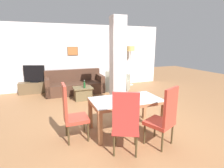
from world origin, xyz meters
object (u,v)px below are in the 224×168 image
(dining_table, at_px, (126,106))
(coffee_table, at_px, (83,93))
(dining_chair_near_left, at_px, (126,122))
(dining_chair_head_left, at_px, (71,112))
(floor_lamp, at_px, (131,52))
(tv_stand, at_px, (36,87))
(sofa, at_px, (75,85))
(tv_screen, at_px, (34,74))
(armchair, at_px, (117,84))
(bottle, at_px, (84,85))
(dining_chair_near_right, at_px, (164,116))

(dining_table, distance_m, coffee_table, 2.60)
(dining_chair_near_left, relative_size, coffee_table, 1.80)
(dining_chair_head_left, xyz_separation_m, coffee_table, (0.74, 2.53, -0.38))
(coffee_table, xyz_separation_m, floor_lamp, (2.53, 1.41, 1.30))
(tv_stand, height_order, floor_lamp, floor_lamp)
(sofa, bearing_deg, floor_lamp, -170.57)
(dining_chair_near_left, xyz_separation_m, coffee_table, (-0.07, 3.34, -0.38))
(coffee_table, height_order, tv_screen, tv_screen)
(armchair, relative_size, tv_screen, 1.54)
(dining_chair_near_left, relative_size, sofa, 0.53)
(coffee_table, xyz_separation_m, tv_stand, (-1.58, 1.49, -0.01))
(dining_chair_near_left, xyz_separation_m, bottle, (-0.03, 3.23, -0.06))
(dining_table, bearing_deg, armchair, 70.71)
(tv_screen, distance_m, floor_lamp, 4.18)
(dining_table, distance_m, tv_screen, 4.51)
(sofa, height_order, tv_stand, sofa)
(dining_table, xyz_separation_m, armchair, (1.13, 3.22, -0.28))
(dining_table, distance_m, floor_lamp, 4.56)
(sofa, relative_size, floor_lamp, 1.22)
(dining_table, bearing_deg, dining_chair_near_right, -65.31)
(tv_stand, relative_size, tv_screen, 1.58)
(dining_chair_near_left, height_order, coffee_table, dining_chair_near_left)
(tv_screen, bearing_deg, dining_table, 137.46)
(dining_chair_near_left, bearing_deg, tv_screen, 134.44)
(dining_table, relative_size, floor_lamp, 0.85)
(armchair, bearing_deg, dining_chair_near_right, 25.96)
(dining_chair_near_left, bearing_deg, armchair, 95.00)
(dining_chair_near_right, height_order, tv_stand, dining_chair_near_right)
(tv_stand, bearing_deg, dining_chair_near_left, -71.16)
(armchair, height_order, bottle, armchair)
(dining_chair_near_left, height_order, tv_stand, dining_chair_near_left)
(coffee_table, bearing_deg, bottle, -67.26)
(dining_chair_head_left, distance_m, dining_chair_near_left, 1.14)
(dining_chair_near_right, xyz_separation_m, tv_screen, (-2.42, 4.86, 0.16))
(bottle, bearing_deg, armchair, 27.24)
(dining_chair_near_left, distance_m, tv_screen, 5.10)
(coffee_table, bearing_deg, tv_stand, 136.62)
(coffee_table, xyz_separation_m, bottle, (0.04, -0.10, 0.32))
(sofa, xyz_separation_m, coffee_table, (0.12, -0.97, -0.07))
(coffee_table, bearing_deg, armchair, 23.49)
(tv_stand, bearing_deg, armchair, -14.19)
(floor_lamp, bearing_deg, dining_table, -117.68)
(dining_chair_near_left, bearing_deg, sofa, 118.21)
(dining_chair_near_right, bearing_deg, bottle, 79.09)
(sofa, xyz_separation_m, tv_stand, (-1.45, 0.51, -0.08))
(dining_table, xyz_separation_m, tv_stand, (-2.03, 4.02, -0.36))
(bottle, xyz_separation_m, tv_stand, (-1.62, 1.59, -0.32))
(dining_chair_near_left, xyz_separation_m, sofa, (-0.20, 4.31, -0.31))
(bottle, distance_m, tv_stand, 2.29)
(dining_chair_head_left, distance_m, armchair, 3.98)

